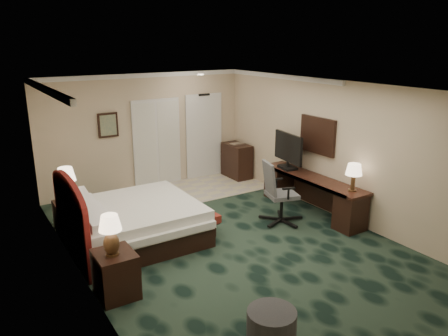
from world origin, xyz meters
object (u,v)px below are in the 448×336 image
bed_bench (193,218)px  desk (311,195)px  nightstand_near (116,274)px  lamp_far (67,185)px  bed (136,223)px  minibar (237,161)px  nightstand_far (68,216)px  ottoman (271,327)px  tv (288,151)px  lamp_near (111,235)px  desk_chair (282,192)px

bed_bench → desk: desk is taller
nightstand_near → lamp_far: lamp_far is taller
bed → lamp_far: lamp_far is taller
bed → minibar: size_ratio=2.41×
nightstand_far → ottoman: size_ratio=0.93×
bed → tv: size_ratio=2.11×
lamp_near → bed_bench: (1.99, 1.45, -0.73)m
tv → lamp_near: bearing=-151.6°
nightstand_far → bed_bench: nightstand_far is taller
bed → nightstand_far: bed is taller
bed_bench → ottoman: (-0.75, -3.34, -0.00)m
lamp_far → desk_chair: bearing=-27.0°
ottoman → bed_bench: bearing=77.4°
nightstand_near → lamp_near: bearing=-133.6°
ottoman → desk_chair: (2.36, 2.71, 0.41)m
lamp_far → bed_bench: lamp_far is taller
lamp_far → minibar: (4.44, 1.05, -0.44)m
bed_bench → minibar: bearing=37.5°
bed_bench → minibar: 3.36m
nightstand_far → desk: size_ratio=0.21×
bed → minibar: (3.57, 2.14, 0.10)m
nightstand_near → bed_bench: bearing=35.8°
nightstand_near → ottoman: (1.21, -1.93, -0.12)m
lamp_far → desk: bearing=-21.5°
nightstand_near → lamp_far: 2.66m
nightstand_far → ottoman: (1.25, -4.56, -0.06)m
lamp_near → bed: bearing=59.5°
ottoman → tv: bearing=48.0°
nightstand_near → tv: size_ratio=0.65×
minibar → lamp_near: bearing=-140.5°
bed → nightstand_near: bed is taller
lamp_near → ottoman: lamp_near is taller
desk_chair → minibar: 3.01m
desk_chair → bed_bench: bearing=174.9°
lamp_near → desk: bearing=11.4°
lamp_far → desk: (4.42, -1.75, -0.50)m
desk_chair → lamp_far: bearing=169.1°
nightstand_near → desk: bearing=11.0°
nightstand_near → bed_bench: size_ratio=0.52×
minibar → bed: bearing=-149.0°
lamp_near → bed_bench: lamp_near is taller
bed_bench → ottoman: bed_bench is taller
nightstand_far → desk_chair: (3.61, -1.85, 0.34)m
nightstand_far → tv: size_ratio=0.54×
desk → desk_chair: (-0.85, -0.08, 0.24)m
lamp_far → minibar: 4.59m
lamp_far → desk_chair: (3.57, -1.82, -0.26)m
bed → tv: (3.51, 0.09, 0.80)m
lamp_far → desk_chair: desk_chair is taller
lamp_far → minibar: size_ratio=0.76×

